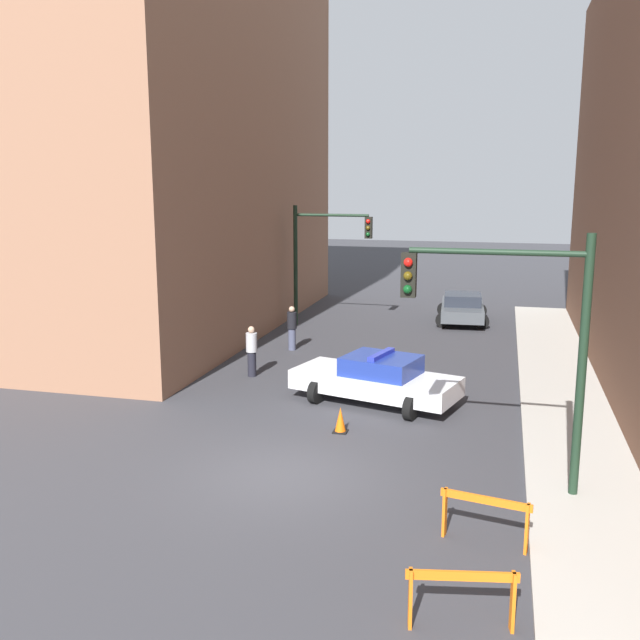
% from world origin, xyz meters
% --- Properties ---
extents(ground_plane, '(120.00, 120.00, 0.00)m').
position_xyz_m(ground_plane, '(0.00, 0.00, 0.00)').
color(ground_plane, '#38383D').
extents(sidewalk_right, '(2.40, 44.00, 0.12)m').
position_xyz_m(sidewalk_right, '(6.20, 0.00, 0.06)').
color(sidewalk_right, '#B2ADA3').
rests_on(sidewalk_right, ground_plane).
extents(building_corner_left, '(14.00, 20.00, 23.53)m').
position_xyz_m(building_corner_left, '(-12.00, 14.00, 11.76)').
color(building_corner_left, '#93664C').
rests_on(building_corner_left, ground_plane).
extents(traffic_light_near, '(3.64, 0.35, 5.20)m').
position_xyz_m(traffic_light_near, '(4.73, 0.27, 3.53)').
color(traffic_light_near, black).
rests_on(traffic_light_near, sidewalk_right).
extents(traffic_light_far, '(3.44, 0.35, 5.20)m').
position_xyz_m(traffic_light_far, '(-3.30, 15.63, 3.40)').
color(traffic_light_far, black).
rests_on(traffic_light_far, ground_plane).
extents(police_car, '(5.02, 3.11, 1.52)m').
position_xyz_m(police_car, '(1.00, 5.41, 0.72)').
color(police_car, white).
rests_on(police_car, ground_plane).
extents(parked_car_near, '(2.46, 4.41, 1.31)m').
position_xyz_m(parked_car_near, '(2.66, 17.96, 0.67)').
color(parked_car_near, '#474C51').
rests_on(parked_car_near, ground_plane).
extents(pedestrian_crossing, '(0.43, 0.43, 1.66)m').
position_xyz_m(pedestrian_crossing, '(-3.42, 7.22, 0.86)').
color(pedestrian_crossing, black).
rests_on(pedestrian_crossing, ground_plane).
extents(pedestrian_corner, '(0.39, 0.39, 1.66)m').
position_xyz_m(pedestrian_corner, '(-3.20, 11.03, 0.86)').
color(pedestrian_corner, '#474C66').
rests_on(pedestrian_corner, ground_plane).
extents(barrier_front, '(1.58, 0.44, 0.90)m').
position_xyz_m(barrier_front, '(3.98, -4.58, 0.62)').
color(barrier_front, orange).
rests_on(barrier_front, ground_plane).
extents(barrier_mid, '(1.58, 0.44, 0.90)m').
position_xyz_m(barrier_mid, '(4.23, -2.03, 0.62)').
color(barrier_mid, orange).
rests_on(barrier_mid, ground_plane).
extents(traffic_cone, '(0.36, 0.36, 0.66)m').
position_xyz_m(traffic_cone, '(0.53, 2.84, 0.32)').
color(traffic_cone, black).
rests_on(traffic_cone, ground_plane).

